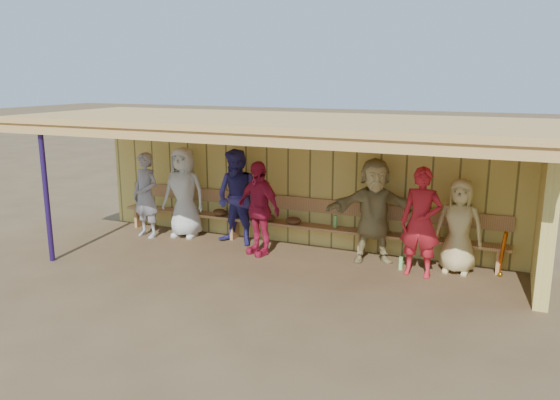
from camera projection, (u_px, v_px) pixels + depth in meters
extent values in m
plane|color=brown|center=(272.00, 263.00, 9.44)|extent=(90.00, 90.00, 0.00)
imported|color=#97959D|center=(146.00, 195.00, 10.83)|extent=(0.68, 0.51, 1.71)
imported|color=silver|center=(184.00, 192.00, 10.84)|extent=(0.94, 0.67, 1.81)
imported|color=navy|center=(238.00, 198.00, 10.32)|extent=(0.99, 0.83, 1.83)
imported|color=#BD1E42|center=(258.00, 208.00, 9.77)|extent=(1.08, 0.76, 1.71)
imported|color=tan|center=(374.00, 211.00, 9.36)|extent=(1.76, 1.12, 1.82)
imported|color=red|center=(421.00, 222.00, 8.68)|extent=(0.67, 0.46, 1.78)
imported|color=#DEC77D|center=(459.00, 226.00, 8.84)|extent=(0.79, 0.54, 1.57)
cube|color=#DCC45E|center=(301.00, 182.00, 10.38)|extent=(8.60, 0.20, 2.40)
cube|color=#DCC45E|center=(547.00, 214.00, 7.95)|extent=(0.20, 1.62, 2.40)
cube|color=tan|center=(272.00, 121.00, 8.89)|extent=(8.80, 3.20, 0.10)
cube|color=tan|center=(227.00, 138.00, 7.58)|extent=(8.80, 0.10, 0.18)
cube|color=tan|center=(90.00, 122.00, 10.39)|extent=(0.08, 3.00, 0.16)
cube|color=tan|center=(130.00, 124.00, 10.03)|extent=(0.08, 3.00, 0.16)
cube|color=tan|center=(174.00, 125.00, 9.66)|extent=(0.08, 3.00, 0.16)
cube|color=tan|center=(221.00, 127.00, 9.29)|extent=(0.08, 3.00, 0.16)
cube|color=tan|center=(272.00, 129.00, 8.93)|extent=(0.08, 3.00, 0.16)
cube|color=tan|center=(327.00, 132.00, 8.56)|extent=(0.08, 3.00, 0.16)
cube|color=tan|center=(387.00, 134.00, 8.19)|extent=(0.08, 3.00, 0.16)
cube|color=tan|center=(452.00, 137.00, 7.82)|extent=(0.08, 3.00, 0.16)
cube|color=tan|center=(525.00, 140.00, 7.46)|extent=(0.08, 3.00, 0.16)
cylinder|color=navy|center=(46.00, 194.00, 9.31)|extent=(0.09, 0.09, 2.40)
cube|color=tan|center=(295.00, 225.00, 10.29)|extent=(7.60, 0.32, 0.05)
cube|color=tan|center=(298.00, 204.00, 10.35)|extent=(7.60, 0.04, 0.26)
cube|color=tan|center=(140.00, 217.00, 11.73)|extent=(0.06, 0.29, 0.40)
cube|color=tan|center=(235.00, 229.00, 10.84)|extent=(0.06, 0.29, 0.40)
cube|color=tan|center=(361.00, 244.00, 9.84)|extent=(0.06, 0.29, 0.40)
cube|color=tan|center=(498.00, 261.00, 8.95)|extent=(0.06, 0.29, 0.40)
cylinder|color=#CC5D18|center=(502.00, 253.00, 8.71)|extent=(0.13, 0.41, 0.80)
sphere|color=#C68E17|center=(500.00, 274.00, 8.79)|extent=(0.08, 0.08, 0.08)
ellipsoid|color=#593319|center=(220.00, 212.00, 10.84)|extent=(0.30, 0.24, 0.14)
ellipsoid|color=#593319|center=(268.00, 218.00, 10.44)|extent=(0.30, 0.24, 0.14)
ellipsoid|color=#593319|center=(293.00, 220.00, 10.23)|extent=(0.30, 0.24, 0.14)
cylinder|color=#87D56A|center=(335.00, 221.00, 10.00)|extent=(0.07, 0.07, 0.22)
cylinder|color=orange|center=(438.00, 232.00, 9.29)|extent=(0.07, 0.07, 0.22)
cylinder|color=#90DD6E|center=(401.00, 263.00, 9.10)|extent=(0.07, 0.07, 0.22)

